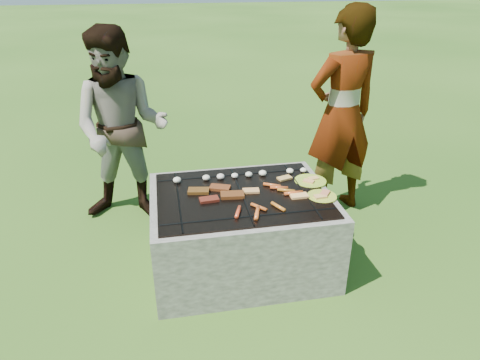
% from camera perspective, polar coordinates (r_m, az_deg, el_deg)
% --- Properties ---
extents(lawn, '(60.00, 60.00, 0.00)m').
position_cam_1_polar(lawn, '(3.41, 0.16, -10.99)').
color(lawn, '#254C13').
rests_on(lawn, ground).
extents(fire_pit, '(1.30, 1.00, 0.62)m').
position_cam_1_polar(fire_pit, '(3.25, 0.17, -7.02)').
color(fire_pit, gray).
rests_on(fire_pit, ground).
extents(mushrooms, '(1.06, 0.06, 0.04)m').
position_cam_1_polar(mushrooms, '(3.32, -0.14, 0.67)').
color(mushrooms, beige).
rests_on(mushrooms, fire_pit).
extents(pork_slabs, '(0.40, 0.27, 0.02)m').
position_cam_1_polar(pork_slabs, '(3.07, -3.12, -1.72)').
color(pork_slabs, brown).
rests_on(pork_slabs, fire_pit).
extents(sausages, '(0.55, 0.50, 0.03)m').
position_cam_1_polar(sausages, '(2.98, 3.98, -2.66)').
color(sausages, '#D45222').
rests_on(sausages, fire_pit).
extents(bread_on_grate, '(0.44, 0.38, 0.02)m').
position_cam_1_polar(bread_on_grate, '(3.14, 5.15, -1.22)').
color(bread_on_grate, tan).
rests_on(bread_on_grate, fire_pit).
extents(plate_far, '(0.32, 0.32, 0.03)m').
position_cam_1_polar(plate_far, '(3.32, 9.36, -0.15)').
color(plate_far, '#CBD432').
rests_on(plate_far, fire_pit).
extents(plate_near, '(0.27, 0.27, 0.03)m').
position_cam_1_polar(plate_near, '(3.11, 10.87, -2.13)').
color(plate_near, gold).
rests_on(plate_near, fire_pit).
extents(cook, '(0.75, 0.57, 1.84)m').
position_cam_1_polar(cook, '(3.90, 13.41, 8.44)').
color(cook, gray).
rests_on(cook, ground).
extents(bystander, '(0.94, 0.80, 1.69)m').
position_cam_1_polar(bystander, '(3.80, -15.47, 6.57)').
color(bystander, '#A09385').
rests_on(bystander, ground).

